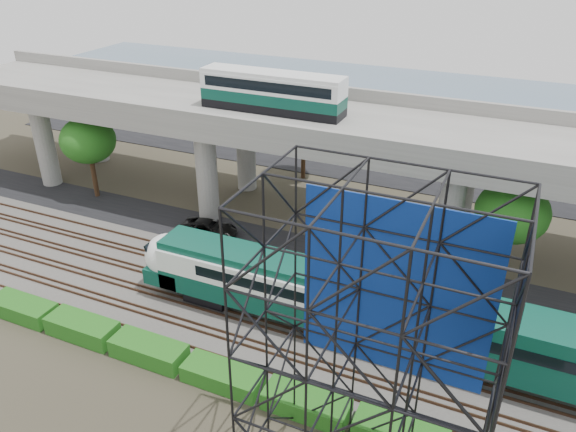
% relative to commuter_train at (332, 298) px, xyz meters
% --- Properties ---
extents(ground, '(140.00, 140.00, 0.00)m').
position_rel_commuter_train_xyz_m(ground, '(-5.05, -2.00, -2.88)').
color(ground, '#474233').
rests_on(ground, ground).
extents(ballast_bed, '(90.00, 12.00, 0.20)m').
position_rel_commuter_train_xyz_m(ballast_bed, '(-5.05, 0.00, -2.78)').
color(ballast_bed, slate).
rests_on(ballast_bed, ground).
extents(service_road, '(90.00, 5.00, 0.08)m').
position_rel_commuter_train_xyz_m(service_road, '(-5.05, 8.50, -2.84)').
color(service_road, black).
rests_on(service_road, ground).
extents(parking_lot, '(90.00, 18.00, 0.08)m').
position_rel_commuter_train_xyz_m(parking_lot, '(-5.05, 32.00, -2.84)').
color(parking_lot, black).
rests_on(parking_lot, ground).
extents(harbor_water, '(140.00, 40.00, 0.03)m').
position_rel_commuter_train_xyz_m(harbor_water, '(-5.05, 54.00, -2.87)').
color(harbor_water, slate).
rests_on(harbor_water, ground).
extents(rail_tracks, '(90.00, 9.52, 0.16)m').
position_rel_commuter_train_xyz_m(rail_tracks, '(-5.05, -0.00, -2.60)').
color(rail_tracks, '#472D1E').
rests_on(rail_tracks, ballast_bed).
extents(commuter_train, '(29.30, 3.06, 4.30)m').
position_rel_commuter_train_xyz_m(commuter_train, '(0.00, 0.00, 0.00)').
color(commuter_train, black).
rests_on(commuter_train, rail_tracks).
extents(overpass, '(80.00, 12.00, 12.40)m').
position_rel_commuter_train_xyz_m(overpass, '(-5.45, 14.00, 5.33)').
color(overpass, '#9E9B93').
rests_on(overpass, ground).
extents(scaffold_tower, '(9.36, 6.36, 15.00)m').
position_rel_commuter_train_xyz_m(scaffold_tower, '(5.08, -9.98, 4.59)').
color(scaffold_tower, black).
rests_on(scaffold_tower, ground).
extents(hedge_strip, '(34.60, 1.80, 1.20)m').
position_rel_commuter_train_xyz_m(hedge_strip, '(-4.05, -6.30, -2.32)').
color(hedge_strip, '#145815').
rests_on(hedge_strip, ground).
extents(trees, '(40.94, 16.94, 7.69)m').
position_rel_commuter_train_xyz_m(trees, '(-9.72, 14.17, 2.69)').
color(trees, '#382314').
rests_on(trees, ground).
extents(suv, '(4.92, 2.60, 1.32)m').
position_rel_commuter_train_xyz_m(suv, '(-13.42, 7.73, -2.14)').
color(suv, black).
rests_on(suv, service_road).
extents(parked_cars, '(34.60, 9.31, 1.25)m').
position_rel_commuter_train_xyz_m(parked_cars, '(-4.53, 31.52, -2.22)').
color(parked_cars, silver).
rests_on(parked_cars, parking_lot).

